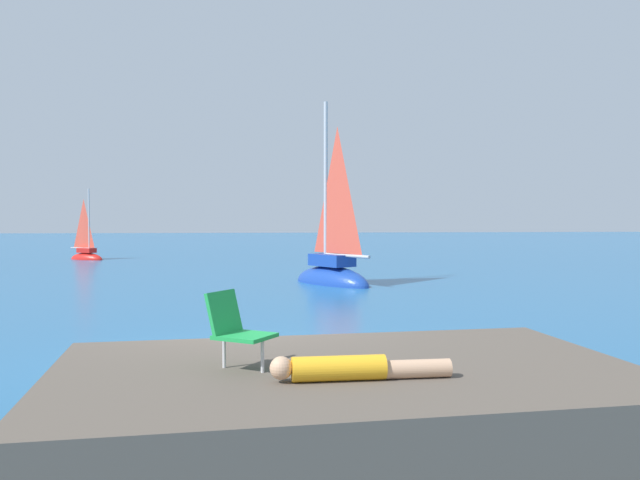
{
  "coord_description": "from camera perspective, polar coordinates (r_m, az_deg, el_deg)",
  "views": [
    {
      "loc": [
        0.07,
        -10.11,
        2.24
      ],
      "look_at": [
        2.04,
        8.97,
        1.55
      ],
      "focal_mm": 37.3,
      "sensor_mm": 36.0,
      "label": 1
    }
  ],
  "objects": [
    {
      "name": "beach_chair",
      "position": [
        6.91,
        -7.26,
        -7.36
      ],
      "size": [
        0.76,
        0.73,
        0.8
      ],
      "rotation": [
        0.0,
        0.0,
        5.7
      ],
      "color": "green",
      "rests_on": "shore_ledge"
    },
    {
      "name": "person_sunbather",
      "position": [
        6.47,
        2.78,
        -10.94
      ],
      "size": [
        1.76,
        0.27,
        0.25
      ],
      "rotation": [
        0.0,
        0.0,
        0.04
      ],
      "color": "gold",
      "rests_on": "shore_ledge"
    },
    {
      "name": "ground_plane",
      "position": [
        10.35,
        -6.25,
        -10.45
      ],
      "size": [
        160.0,
        160.0,
        0.0
      ],
      "primitive_type": "plane",
      "color": "#236093"
    },
    {
      "name": "boulder_inland",
      "position": [
        8.98,
        -7.4,
        -12.4
      ],
      "size": [
        1.47,
        1.64,
        0.84
      ],
      "primitive_type": "cube",
      "rotation": [
        0.03,
        -0.09,
        1.14
      ],
      "color": "#53503F",
      "rests_on": "ground"
    },
    {
      "name": "sailboat_near",
      "position": [
        21.89,
        1.05,
        -2.87
      ],
      "size": [
        2.84,
        3.58,
        6.62
      ],
      "rotation": [
        0.0,
        0.0,
        2.13
      ],
      "color": "#193D99",
      "rests_on": "ground"
    },
    {
      "name": "shore_ledge",
      "position": [
        7.17,
        2.25,
        -13.35
      ],
      "size": [
        6.38,
        4.26,
        0.67
      ],
      "primitive_type": "cube",
      "rotation": [
        0.0,
        0.0,
        0.09
      ],
      "color": "brown",
      "rests_on": "ground"
    },
    {
      "name": "boulder_seaward",
      "position": [
        9.37,
        -12.8,
        -11.82
      ],
      "size": [
        1.6,
        1.44,
        0.83
      ],
      "primitive_type": "cube",
      "rotation": [
        -0.03,
        0.05,
        0.3
      ],
      "color": "brown",
      "rests_on": "ground"
    },
    {
      "name": "sailboat_far",
      "position": [
        36.22,
        -19.4,
        -1.26
      ],
      "size": [
        2.15,
        1.77,
        4.01
      ],
      "rotation": [
        0.0,
        0.0,
        5.7
      ],
      "color": "red",
      "rests_on": "ground"
    }
  ]
}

